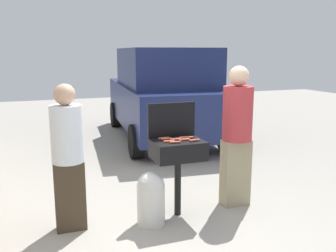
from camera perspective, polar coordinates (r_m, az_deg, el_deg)
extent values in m
plane|color=#9E998E|center=(4.62, 1.69, -13.60)|extent=(24.00, 24.00, 0.00)
cylinder|color=black|center=(4.52, 1.46, -9.33)|extent=(0.08, 0.08, 0.70)
cube|color=black|center=(4.38, 1.49, -3.66)|extent=(0.60, 0.44, 0.22)
cube|color=black|center=(4.51, 0.48, 0.95)|extent=(0.60, 0.05, 0.42)
cylinder|color=#B74C33|center=(4.36, 1.09, -2.07)|extent=(0.13, 0.04, 0.03)
cylinder|color=#C6593D|center=(4.46, 2.58, -1.75)|extent=(0.13, 0.04, 0.03)
cylinder|color=#B74C33|center=(4.45, 3.12, -1.80)|extent=(0.13, 0.04, 0.03)
cylinder|color=#B74C33|center=(4.42, -0.66, -1.88)|extent=(0.13, 0.03, 0.03)
cylinder|color=#B74C33|center=(4.22, 1.12, -2.50)|extent=(0.13, 0.04, 0.03)
cylinder|color=#C6593D|center=(4.26, 0.17, -2.37)|extent=(0.13, 0.04, 0.03)
cylinder|color=#B74C33|center=(4.32, 4.06, -2.20)|extent=(0.13, 0.03, 0.03)
cylinder|color=#C6593D|center=(4.35, 2.52, -2.10)|extent=(0.13, 0.03, 0.03)
cylinder|color=#C6593D|center=(4.40, 1.67, -1.93)|extent=(0.13, 0.04, 0.03)
cylinder|color=#B74C33|center=(4.38, -0.21, -2.00)|extent=(0.13, 0.04, 0.03)
cylinder|color=silver|center=(4.35, -2.63, -11.94)|extent=(0.32, 0.32, 0.46)
sphere|color=silver|center=(4.26, -2.66, -9.09)|extent=(0.31, 0.31, 0.31)
cube|color=#3F3323|center=(4.29, -14.78, -10.32)|extent=(0.32, 0.18, 0.78)
cylinder|color=silver|center=(4.09, -15.27, -1.19)|extent=(0.34, 0.34, 0.62)
sphere|color=tan|center=(4.02, -15.59, 4.68)|extent=(0.23, 0.23, 0.23)
cube|color=gray|center=(4.87, 10.30, -7.03)|extent=(0.36, 0.20, 0.85)
cylinder|color=#B23338|center=(4.69, 10.62, 1.89)|extent=(0.37, 0.37, 0.68)
sphere|color=beige|center=(4.63, 10.83, 7.54)|extent=(0.25, 0.25, 0.25)
cube|color=navy|center=(8.47, -0.77, 3.36)|extent=(2.30, 4.56, 0.90)
cube|color=navy|center=(8.20, -0.44, 9.06)|extent=(2.00, 2.75, 0.80)
cylinder|color=black|center=(7.40, 8.98, -1.49)|extent=(0.28, 0.66, 0.64)
cylinder|color=black|center=(6.89, -4.91, -2.36)|extent=(0.28, 0.66, 0.64)
cylinder|color=black|center=(10.24, 2.03, 2.20)|extent=(0.28, 0.66, 0.64)
cylinder|color=black|center=(9.88, -8.05, 1.75)|extent=(0.28, 0.66, 0.64)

